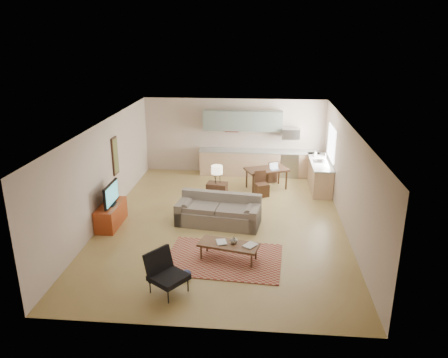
# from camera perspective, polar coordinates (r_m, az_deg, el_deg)

# --- Properties ---
(room) EXTENTS (9.00, 9.00, 9.00)m
(room) POSITION_cam_1_polar(r_m,az_deg,el_deg) (11.55, -0.13, 0.45)
(room) COLOR olive
(room) RESTS_ON ground
(kitchen_counter_back) EXTENTS (4.26, 0.64, 0.92)m
(kitchen_counter_back) POSITION_cam_1_polar(r_m,az_deg,el_deg) (15.76, 4.52, 2.13)
(kitchen_counter_back) COLOR tan
(kitchen_counter_back) RESTS_ON ground
(kitchen_counter_right) EXTENTS (0.64, 2.26, 0.92)m
(kitchen_counter_right) POSITION_cam_1_polar(r_m,az_deg,el_deg) (14.76, 12.35, 0.55)
(kitchen_counter_right) COLOR tan
(kitchen_counter_right) RESTS_ON ground
(kitchen_range) EXTENTS (0.62, 0.62, 0.90)m
(kitchen_range) POSITION_cam_1_polar(r_m,az_deg,el_deg) (15.80, 8.51, 1.97)
(kitchen_range) COLOR #A5A8AD
(kitchen_range) RESTS_ON ground
(kitchen_microwave) EXTENTS (0.62, 0.40, 0.35)m
(kitchen_microwave) POSITION_cam_1_polar(r_m,az_deg,el_deg) (15.53, 8.71, 5.87)
(kitchen_microwave) COLOR #A5A8AD
(kitchen_microwave) RESTS_ON room
(upper_cabinets) EXTENTS (2.80, 0.34, 0.70)m
(upper_cabinets) POSITION_cam_1_polar(r_m,az_deg,el_deg) (15.56, 2.44, 7.61)
(upper_cabinets) COLOR slate
(upper_cabinets) RESTS_ON room
(window_right) EXTENTS (0.02, 1.40, 1.05)m
(window_right) POSITION_cam_1_polar(r_m,az_deg,el_deg) (14.50, 13.83, 4.60)
(window_right) COLOR white
(window_right) RESTS_ON room
(wall_art_left) EXTENTS (0.06, 0.42, 1.10)m
(wall_art_left) POSITION_cam_1_polar(r_m,az_deg,el_deg) (13.01, -14.01, 2.94)
(wall_art_left) COLOR olive
(wall_art_left) RESTS_ON room
(triptych) EXTENTS (1.70, 0.04, 0.50)m
(triptych) POSITION_cam_1_polar(r_m,az_deg,el_deg) (15.76, 0.99, 7.03)
(triptych) COLOR beige
(triptych) RESTS_ON room
(rug) EXTENTS (2.76, 2.01, 0.02)m
(rug) POSITION_cam_1_polar(r_m,az_deg,el_deg) (10.22, -0.06, -10.39)
(rug) COLOR maroon
(rug) RESTS_ON floor
(sofa) EXTENTS (2.44, 1.32, 0.81)m
(sofa) POSITION_cam_1_polar(r_m,az_deg,el_deg) (11.76, -0.74, -4.13)
(sofa) COLOR #6B6055
(sofa) RESTS_ON floor
(coffee_table) EXTENTS (1.46, 0.85, 0.41)m
(coffee_table) POSITION_cam_1_polar(r_m,az_deg,el_deg) (10.11, 0.59, -9.47)
(coffee_table) COLOR #50331F
(coffee_table) RESTS_ON floor
(book_a) EXTENTS (0.37, 0.41, 0.03)m
(book_a) POSITION_cam_1_polar(r_m,az_deg,el_deg) (10.04, -0.99, -8.29)
(book_a) COLOR maroon
(book_a) RESTS_ON coffee_table
(book_b) EXTENTS (0.54, 0.55, 0.02)m
(book_b) POSITION_cam_1_polar(r_m,az_deg,el_deg) (10.01, 2.89, -8.43)
(book_b) COLOR navy
(book_b) RESTS_ON coffee_table
(vase) EXTENTS (0.22, 0.22, 0.18)m
(vase) POSITION_cam_1_polar(r_m,az_deg,el_deg) (9.99, 1.30, -7.96)
(vase) COLOR black
(vase) RESTS_ON coffee_table
(armchair) EXTENTS (1.04, 1.04, 0.85)m
(armchair) POSITION_cam_1_polar(r_m,az_deg,el_deg) (8.94, -7.26, -12.16)
(armchair) COLOR black
(armchair) RESTS_ON floor
(tv_credenza) EXTENTS (0.50, 1.29, 0.60)m
(tv_credenza) POSITION_cam_1_polar(r_m,az_deg,el_deg) (12.14, -14.54, -4.56)
(tv_credenza) COLOR #933314
(tv_credenza) RESTS_ON floor
(tv) EXTENTS (0.10, 0.99, 0.60)m
(tv) POSITION_cam_1_polar(r_m,az_deg,el_deg) (11.90, -14.55, -1.94)
(tv) COLOR black
(tv) RESTS_ON tv_credenza
(console_table) EXTENTS (0.64, 0.47, 0.69)m
(console_table) POSITION_cam_1_polar(r_m,az_deg,el_deg) (13.08, -0.91, -1.95)
(console_table) COLOR #341F14
(console_table) RESTS_ON floor
(table_lamp) EXTENTS (0.36, 0.36, 0.55)m
(table_lamp) POSITION_cam_1_polar(r_m,az_deg,el_deg) (12.87, -0.93, 0.64)
(table_lamp) COLOR beige
(table_lamp) RESTS_ON console_table
(dining_table) EXTENTS (1.55, 1.25, 0.69)m
(dining_table) POSITION_cam_1_polar(r_m,az_deg,el_deg) (14.48, 5.55, 0.06)
(dining_table) COLOR #341F14
(dining_table) RESTS_ON floor
(dining_chair_near) EXTENTS (0.51, 0.52, 0.80)m
(dining_chair_near) POSITION_cam_1_polar(r_m,az_deg,el_deg) (13.80, 4.98, -0.65)
(dining_chair_near) COLOR #341F14
(dining_chair_near) RESTS_ON floor
(dining_chair_far) EXTENTS (0.50, 0.51, 0.76)m
(dining_chair_far) POSITION_cam_1_polar(r_m,az_deg,el_deg) (15.13, 6.08, 1.03)
(dining_chair_far) COLOR #341F14
(dining_chair_far) RESTS_ON floor
(laptop) EXTENTS (0.35, 0.31, 0.22)m
(laptop) POSITION_cam_1_polar(r_m,az_deg,el_deg) (14.26, 6.70, 1.62)
(laptop) COLOR #A5A8AD
(laptop) RESTS_ON dining_table
(soap_bottle) EXTENTS (0.12, 0.12, 0.19)m
(soap_bottle) POSITION_cam_1_polar(r_m,az_deg,el_deg) (15.16, 11.87, 3.27)
(soap_bottle) COLOR beige
(soap_bottle) RESTS_ON kitchen_counter_right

